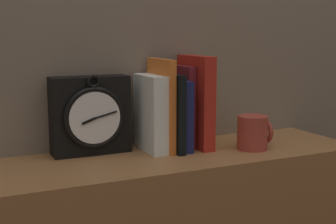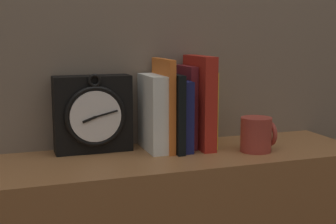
{
  "view_description": "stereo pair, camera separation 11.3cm",
  "coord_description": "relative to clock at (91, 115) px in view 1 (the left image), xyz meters",
  "views": [
    {
      "loc": [
        -0.47,
        -1.01,
        1.03
      ],
      "look_at": [
        0.0,
        0.0,
        0.84
      ],
      "focal_mm": 50.0,
      "sensor_mm": 36.0,
      "label": 1
    },
    {
      "loc": [
        -0.37,
        -1.06,
        1.03
      ],
      "look_at": [
        0.0,
        0.0,
        0.84
      ],
      "focal_mm": 50.0,
      "sensor_mm": 36.0,
      "label": 2
    }
  ],
  "objects": [
    {
      "name": "book_slot2_black",
      "position": [
        0.19,
        -0.04,
        0.0
      ],
      "size": [
        0.02,
        0.16,
        0.2
      ],
      "color": "black",
      "rests_on": "bookshelf"
    },
    {
      "name": "book_slot5_red",
      "position": [
        0.27,
        -0.04,
        0.02
      ],
      "size": [
        0.03,
        0.15,
        0.24
      ],
      "color": "#B0241A",
      "rests_on": "bookshelf"
    },
    {
      "name": "book_slot0_white",
      "position": [
        0.15,
        -0.03,
        -0.0
      ],
      "size": [
        0.04,
        0.14,
        0.19
      ],
      "color": "white",
      "rests_on": "bookshelf"
    },
    {
      "name": "book_slot3_navy",
      "position": [
        0.22,
        -0.04,
        -0.01
      ],
      "size": [
        0.03,
        0.15,
        0.18
      ],
      "color": "#171C52",
      "rests_on": "bookshelf"
    },
    {
      "name": "mug",
      "position": [
        0.39,
        -0.13,
        -0.05
      ],
      "size": [
        0.08,
        0.08,
        0.09
      ],
      "color": "#9E382D",
      "rests_on": "bookshelf"
    },
    {
      "name": "book_slot4_maroon",
      "position": [
        0.24,
        -0.02,
        0.01
      ],
      "size": [
        0.02,
        0.12,
        0.21
      ],
      "color": "maroon",
      "rests_on": "bookshelf"
    },
    {
      "name": "book_slot6_yellow",
      "position": [
        0.3,
        -0.03,
        0.0
      ],
      "size": [
        0.01,
        0.13,
        0.2
      ],
      "color": "yellow",
      "rests_on": "bookshelf"
    },
    {
      "name": "book_slot1_orange",
      "position": [
        0.17,
        -0.03,
        0.02
      ],
      "size": [
        0.02,
        0.15,
        0.23
      ],
      "color": "orange",
      "rests_on": "bookshelf"
    },
    {
      "name": "clock",
      "position": [
        0.0,
        0.0,
        0.0
      ],
      "size": [
        0.19,
        0.08,
        0.2
      ],
      "color": "black",
      "rests_on": "bookshelf"
    }
  ]
}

